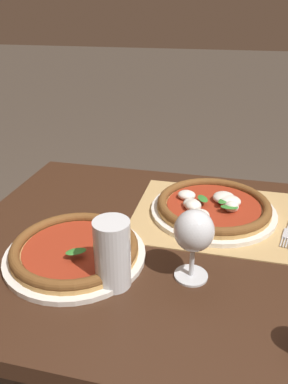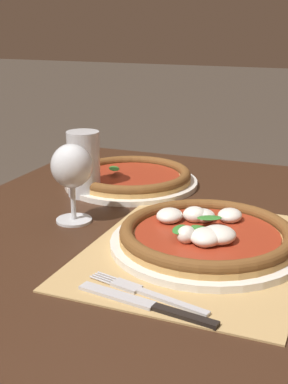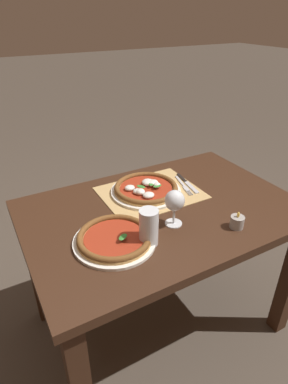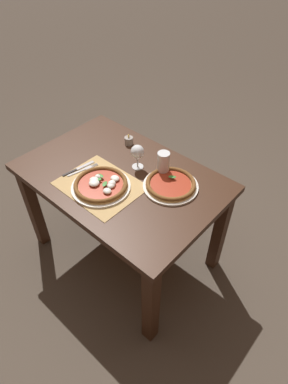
{
  "view_description": "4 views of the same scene",
  "coord_description": "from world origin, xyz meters",
  "px_view_note": "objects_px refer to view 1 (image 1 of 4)",
  "views": [
    {
      "loc": [
        -0.02,
        0.75,
        1.24
      ],
      "look_at": [
        0.18,
        -0.12,
        0.8
      ],
      "focal_mm": 35.0,
      "sensor_mm": 36.0,
      "label": 1
    },
    {
      "loc": [
        -0.82,
        -0.37,
        1.12
      ],
      "look_at": [
        0.11,
        0.01,
        0.79
      ],
      "focal_mm": 50.0,
      "sensor_mm": 36.0,
      "label": 2
    },
    {
      "loc": [
        0.65,
        1.0,
        1.51
      ],
      "look_at": [
        0.07,
        -0.04,
        0.82
      ],
      "focal_mm": 30.0,
      "sensor_mm": 36.0,
      "label": 3
    },
    {
      "loc": [
        1.07,
        -0.99,
        1.95
      ],
      "look_at": [
        0.22,
        -0.04,
        0.77
      ],
      "focal_mm": 30.0,
      "sensor_mm": 36.0,
      "label": 4
    }
  ],
  "objects_px": {
    "pizza_near": "(212,206)",
    "wine_glass": "(194,234)",
    "pizza_far": "(75,250)",
    "pint_glass": "(113,255)"
  },
  "relations": [
    {
      "from": "pizza_near",
      "to": "pint_glass",
      "type": "relative_size",
      "value": 2.3
    },
    {
      "from": "pizza_near",
      "to": "pint_glass",
      "type": "bearing_deg",
      "value": 62.48
    },
    {
      "from": "pizza_near",
      "to": "wine_glass",
      "type": "relative_size",
      "value": 2.15
    },
    {
      "from": "pizza_far",
      "to": "pint_glass",
      "type": "height_order",
      "value": "pint_glass"
    },
    {
      "from": "pizza_far",
      "to": "wine_glass",
      "type": "relative_size",
      "value": 2.03
    },
    {
      "from": "pizza_near",
      "to": "pizza_far",
      "type": "bearing_deg",
      "value": 43.25
    },
    {
      "from": "pizza_far",
      "to": "wine_glass",
      "type": "xyz_separation_m",
      "value": [
        -0.26,
        0.01,
        0.09
      ]
    },
    {
      "from": "wine_glass",
      "to": "pizza_near",
      "type": "bearing_deg",
      "value": -94.79
    },
    {
      "from": "pizza_near",
      "to": "pint_glass",
      "type": "height_order",
      "value": "pint_glass"
    },
    {
      "from": "pint_glass",
      "to": "pizza_near",
      "type": "bearing_deg",
      "value": -117.52
    }
  ]
}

